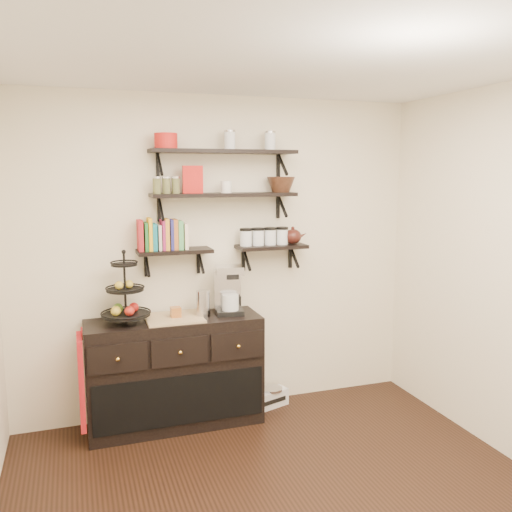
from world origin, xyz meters
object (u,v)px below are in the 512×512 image
at_px(coffee_maker, 229,291).
at_px(radio, 272,397).
at_px(fruit_stand, 126,299).
at_px(sideboard, 175,372).

relative_size(coffee_maker, radio, 1.33).
distance_m(fruit_stand, coffee_maker, 0.84).
height_order(fruit_stand, coffee_maker, fruit_stand).
bearing_deg(coffee_maker, fruit_stand, -169.34).
xyz_separation_m(sideboard, radio, (0.88, 0.08, -0.37)).
height_order(coffee_maker, radio, coffee_maker).
height_order(sideboard, coffee_maker, coffee_maker).
relative_size(sideboard, coffee_maker, 3.44).
bearing_deg(radio, fruit_stand, 164.66).
xyz_separation_m(sideboard, coffee_maker, (0.47, 0.03, 0.64)).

